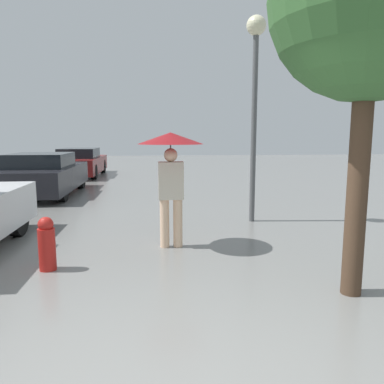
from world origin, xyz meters
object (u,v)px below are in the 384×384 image
Objects in this scene: pedestrian at (171,157)px; fire_hydrant at (47,244)px; parked_car_middle at (43,175)px; parked_car_farthest at (80,163)px; street_lamp at (255,73)px; tree at (370,2)px.

pedestrian reaches higher than fire_hydrant.
parked_car_middle is 0.95× the size of parked_car_farthest.
pedestrian is at bearing -136.62° from street_lamp.
parked_car_middle is 1.03× the size of street_lamp.
fire_hydrant is at bearing -81.44° from parked_car_farthest.
pedestrian is 11.12m from parked_car_farthest.
parked_car_middle reaches higher than fire_hydrant.
parked_car_middle is at bearing -90.94° from parked_car_farthest.
tree reaches higher than street_lamp.
street_lamp is 5.66× the size of fire_hydrant.
fire_hydrant is (1.72, -11.41, -0.21)m from parked_car_farthest.
pedestrian is 6.50m from parked_car_middle.
parked_car_farthest is 11.54m from fire_hydrant.
tree is 4.50m from fire_hydrant.
parked_car_farthest is 6.14× the size of fire_hydrant.
street_lamp is (1.69, 1.59, 1.48)m from pedestrian.
fire_hydrant is (-1.62, -0.84, -1.04)m from pedestrian.
parked_car_farthest is at bearing 112.59° from tree.
street_lamp is at bearing 36.33° from fire_hydrant.
street_lamp is (5.11, -3.88, 2.29)m from parked_car_middle.
pedestrian is 2.10m from fire_hydrant.
tree is (5.28, -7.39, 2.41)m from parked_car_middle.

